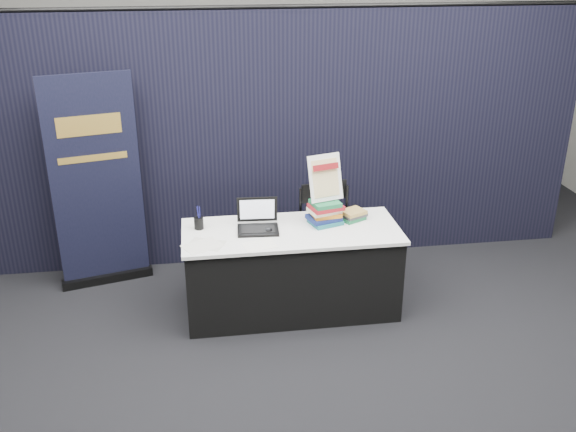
# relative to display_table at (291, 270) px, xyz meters

# --- Properties ---
(floor) EXTENTS (8.00, 8.00, 0.00)m
(floor) POSITION_rel_display_table_xyz_m (0.00, -0.55, -0.38)
(floor) COLOR black
(floor) RESTS_ON ground
(wall_back) EXTENTS (8.00, 0.02, 3.50)m
(wall_back) POSITION_rel_display_table_xyz_m (0.00, 3.45, 1.37)
(wall_back) COLOR beige
(wall_back) RESTS_ON floor
(drape_partition) EXTENTS (6.00, 0.08, 2.40)m
(drape_partition) POSITION_rel_display_table_xyz_m (0.00, 1.05, 0.82)
(drape_partition) COLOR black
(drape_partition) RESTS_ON floor
(display_table) EXTENTS (1.80, 0.75, 0.75)m
(display_table) POSITION_rel_display_table_xyz_m (0.00, 0.00, 0.00)
(display_table) COLOR black
(display_table) RESTS_ON floor
(laptop) EXTENTS (0.35, 0.29, 0.26)m
(laptop) POSITION_rel_display_table_xyz_m (-0.28, 0.06, 0.43)
(laptop) COLOR black
(laptop) RESTS_ON display_table
(mouse) EXTENTS (0.08, 0.11, 0.03)m
(mouse) POSITION_rel_display_table_xyz_m (-0.19, -0.02, 0.39)
(mouse) COLOR black
(mouse) RESTS_ON display_table
(brochure_left) EXTENTS (0.35, 0.32, 0.00)m
(brochure_left) POSITION_rel_display_table_xyz_m (-0.74, -0.20, 0.38)
(brochure_left) COLOR silver
(brochure_left) RESTS_ON display_table
(brochure_mid) EXTENTS (0.33, 0.29, 0.00)m
(brochure_mid) POSITION_rel_display_table_xyz_m (-0.71, -0.17, 0.38)
(brochure_mid) COLOR silver
(brochure_mid) RESTS_ON display_table
(brochure_right) EXTENTS (0.28, 0.23, 0.00)m
(brochure_right) POSITION_rel_display_table_xyz_m (-0.29, -0.25, 0.38)
(brochure_right) COLOR white
(brochure_right) RESTS_ON display_table
(pen_cup) EXTENTS (0.09, 0.09, 0.10)m
(pen_cup) POSITION_rel_display_table_xyz_m (-0.75, 0.14, 0.42)
(pen_cup) COLOR black
(pen_cup) RESTS_ON display_table
(book_stack_tall) EXTENTS (0.29, 0.24, 0.20)m
(book_stack_tall) POSITION_rel_display_table_xyz_m (0.30, 0.10, 0.47)
(book_stack_tall) COLOR #1D676E
(book_stack_tall) RESTS_ON display_table
(book_stack_short) EXTENTS (0.25, 0.22, 0.09)m
(book_stack_short) POSITION_rel_display_table_xyz_m (0.55, 0.14, 0.42)
(book_stack_short) COLOR #1C6C40
(book_stack_short) RESTS_ON display_table
(info_sign) EXTENTS (0.31, 0.19, 0.40)m
(info_sign) POSITION_rel_display_table_xyz_m (0.30, 0.13, 0.77)
(info_sign) COLOR black
(info_sign) RESTS_ON book_stack_tall
(pullup_banner) EXTENTS (0.82, 0.30, 1.95)m
(pullup_banner) POSITION_rel_display_table_xyz_m (-1.63, 0.74, 0.49)
(pullup_banner) COLOR black
(pullup_banner) RESTS_ON floor
(stacking_chair) EXTENTS (0.52, 0.53, 0.98)m
(stacking_chair) POSITION_rel_display_table_xyz_m (0.36, 0.28, 0.17)
(stacking_chair) COLOR black
(stacking_chair) RESTS_ON floor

